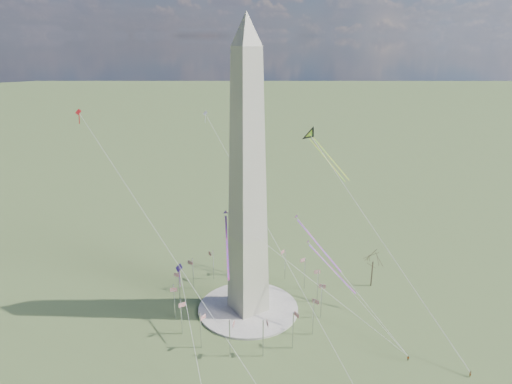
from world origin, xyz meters
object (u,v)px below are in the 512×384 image
washington_monument (247,183)px  kite_delta_black (312,137)px  tree_near (373,260)px  person_east (470,374)px

washington_monument → kite_delta_black: (39.48, 14.71, 8.23)m
tree_near → kite_delta_black: bearing=109.9°
tree_near → person_east: 54.66m
person_east → kite_delta_black: kite_delta_black is taller
kite_delta_black → washington_monument: bearing=13.3°
tree_near → person_east: size_ratio=8.01×
washington_monument → kite_delta_black: size_ratio=4.50×
kite_delta_black → tree_near: bearing=102.8°
washington_monument → person_east: size_ratio=50.49×
washington_monument → kite_delta_black: bearing=20.4°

